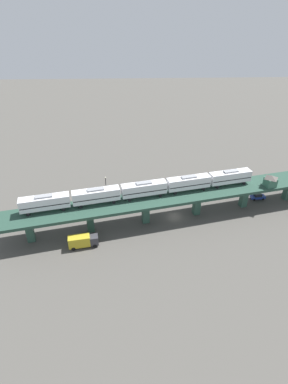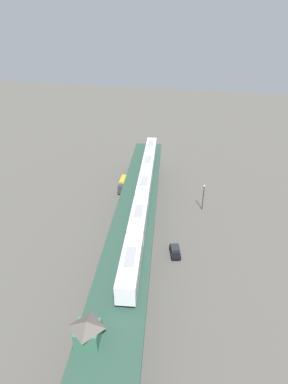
{
  "view_description": "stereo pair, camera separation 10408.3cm",
  "coord_description": "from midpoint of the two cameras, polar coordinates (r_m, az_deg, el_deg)",
  "views": [
    {
      "loc": [
        68.13,
        -11.58,
        50.18
      ],
      "look_at": [
        0.51,
        -8.67,
        8.79
      ],
      "focal_mm": 28.0,
      "sensor_mm": 36.0,
      "label": 1
    },
    {
      "loc": [
        -16.96,
        47.52,
        40.16
      ],
      "look_at": [
        0.51,
        -8.67,
        8.79
      ],
      "focal_mm": 28.0,
      "sensor_mm": 36.0,
      "label": 2
    }
  ],
  "objects": [
    {
      "name": "ground_plane",
      "position": [
        54.94,
        45.07,
        -40.07
      ],
      "size": [
        400.0,
        400.0,
        0.0
      ],
      "primitive_type": "plane",
      "color": "#4C4944"
    },
    {
      "name": "street_car_black",
      "position": [
        58.9,
        54.55,
        -37.22
      ],
      "size": [
        3.17,
        4.75,
        1.89
      ],
      "color": "black",
      "rests_on": "ground"
    },
    {
      "name": "street_lamp",
      "position": [
        67.11,
        48.46,
        -21.36
      ],
      "size": [
        0.44,
        0.44,
        6.94
      ],
      "color": "black",
      "rests_on": "ground"
    },
    {
      "name": "subway_train",
      "position": [
        50.87,
        44.41,
        -26.53
      ],
      "size": [
        16.4,
        61.5,
        4.45
      ],
      "color": "silver",
      "rests_on": "elevated_viaduct"
    },
    {
      "name": "delivery_truck",
      "position": [
        62.14,
        26.6,
        -20.13
      ],
      "size": [
        3.41,
        7.47,
        3.2
      ],
      "color": "#333338",
      "rests_on": "ground"
    },
    {
      "name": "street_car_blue",
      "position": [
        56.4,
        81.44,
        -57.83
      ],
      "size": [
        2.24,
        4.53,
        1.89
      ],
      "color": "#233D93",
      "rests_on": "ground"
    },
    {
      "name": "elevated_viaduct",
      "position": [
        49.95,
        47.92,
        -36.55
      ],
      "size": [
        28.35,
        91.61,
        7.29
      ],
      "color": "#244135",
      "rests_on": "ground"
    },
    {
      "name": "signal_hut",
      "position": [
        47.34,
        86.43,
        -57.8
      ],
      "size": [
        3.85,
        3.85,
        3.4
      ],
      "color": "#33604C",
      "rests_on": "elevated_viaduct"
    }
  ]
}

